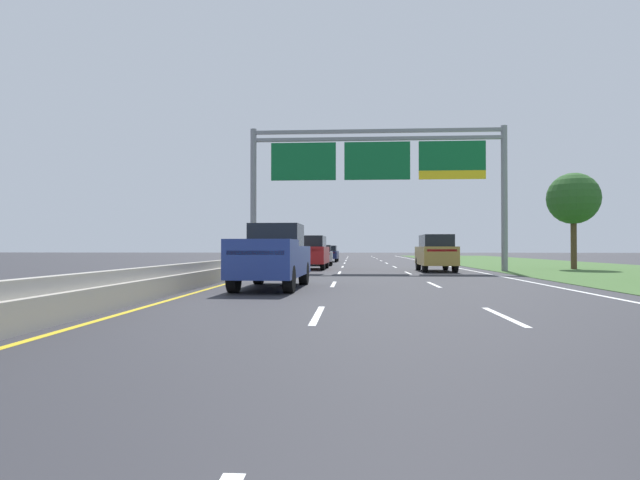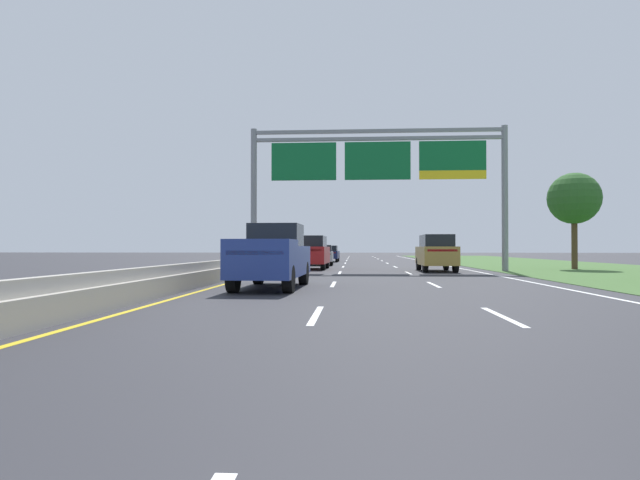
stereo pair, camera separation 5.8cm
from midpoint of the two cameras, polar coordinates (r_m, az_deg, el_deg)
name	(u,v)px [view 1 (the left image)]	position (r m, az deg, el deg)	size (l,w,h in m)	color
ground_plane	(370,268)	(35.19, 5.36, -3.06)	(220.00, 220.00, 0.00)	#2B2B30
lane_striping	(370,268)	(34.74, 5.38, -3.08)	(11.96, 106.00, 0.01)	white
grass_verge_right	(585,269)	(38.26, 26.76, -2.78)	(14.00, 110.00, 0.02)	#3D602D
median_barrier_concrete	(271,263)	(35.59, -5.33, -2.46)	(0.60, 110.00, 0.85)	#A8A399
overhead_sign_gantry	(377,168)	(31.35, 6.14, 7.77)	(15.06, 0.42, 8.46)	gray
pickup_truck_blue	(273,256)	(17.85, -5.25, -1.77)	(2.15, 5.45, 2.20)	navy
car_navy_left_lane_sedan	(328,253)	(50.98, 0.89, -1.46)	(1.90, 4.43, 1.57)	#161E47
car_gold_right_lane_suv	(436,252)	(31.24, 12.37, -1.31)	(1.95, 4.72, 2.11)	#A38438
car_silver_left_lane_sedan	(321,255)	(41.10, 0.04, -1.60)	(1.93, 4.44, 1.57)	#B2B5BA
car_red_left_lane_suv	(312,252)	(33.44, -0.94, -1.30)	(2.02, 4.75, 2.11)	maroon
roadside_tree_mid	(573,199)	(36.95, 25.71, 4.03)	(3.23, 3.23, 6.10)	#4C3823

